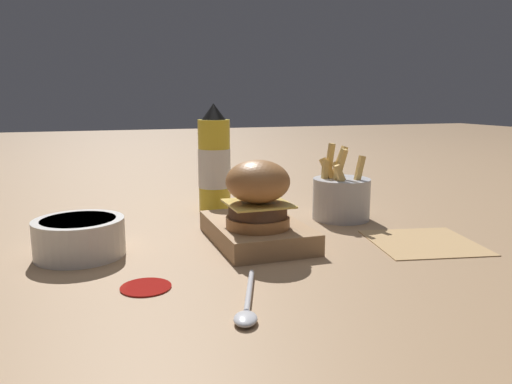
% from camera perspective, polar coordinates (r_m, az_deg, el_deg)
% --- Properties ---
extents(ground_plane, '(6.00, 6.00, 0.00)m').
position_cam_1_polar(ground_plane, '(0.82, 0.35, -5.92)').
color(ground_plane, '#9E7A56').
extents(serving_board, '(0.22, 0.14, 0.03)m').
position_cam_1_polar(serving_board, '(0.82, 0.00, -4.56)').
color(serving_board, '#A37A51').
rests_on(serving_board, ground_plane).
extents(burger, '(0.10, 0.10, 0.11)m').
position_cam_1_polar(burger, '(0.77, 0.21, -0.19)').
color(burger, '#9E6638').
rests_on(burger, serving_board).
extents(ketchup_bottle, '(0.07, 0.07, 0.22)m').
position_cam_1_polar(ketchup_bottle, '(1.03, -4.78, 3.29)').
color(ketchup_bottle, yellow).
rests_on(ketchup_bottle, ground_plane).
extents(fries_basket, '(0.11, 0.11, 0.15)m').
position_cam_1_polar(fries_basket, '(0.98, 9.67, -0.59)').
color(fries_basket, '#B7B7BC').
rests_on(fries_basket, ground_plane).
extents(side_bowl, '(0.13, 0.13, 0.06)m').
position_cam_1_polar(side_bowl, '(0.79, -19.53, -4.80)').
color(side_bowl, silver).
rests_on(side_bowl, ground_plane).
extents(spoon, '(0.16, 0.07, 0.01)m').
position_cam_1_polar(spoon, '(0.57, -1.02, -12.96)').
color(spoon, silver).
rests_on(spoon, ground_plane).
extents(ketchup_puddle, '(0.06, 0.06, 0.00)m').
position_cam_1_polar(ketchup_puddle, '(0.65, -12.48, -10.50)').
color(ketchup_puddle, '#9E140F').
rests_on(ketchup_puddle, ground_plane).
extents(parchment_square, '(0.20, 0.20, 0.00)m').
position_cam_1_polar(parchment_square, '(0.87, 18.60, -5.44)').
color(parchment_square, tan).
rests_on(parchment_square, ground_plane).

